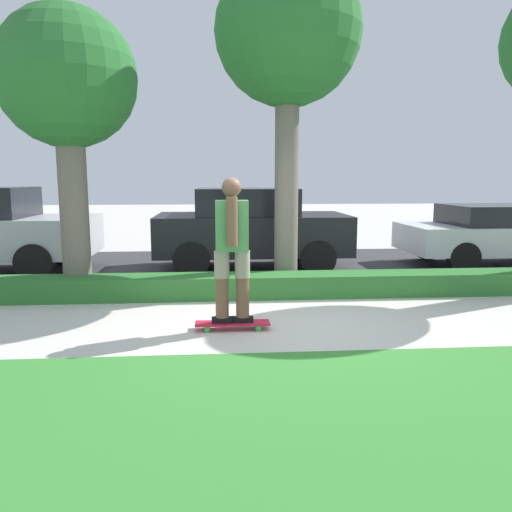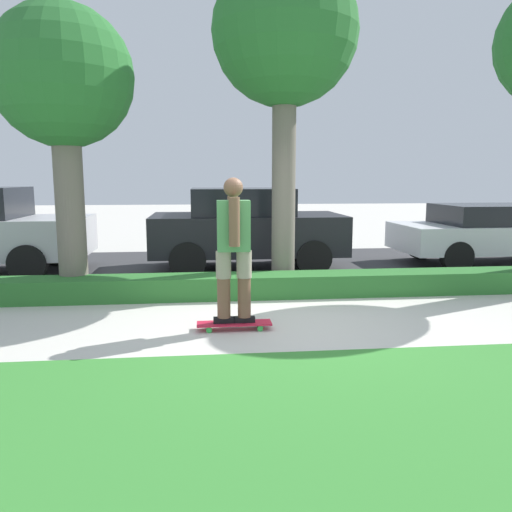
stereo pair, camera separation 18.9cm
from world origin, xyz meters
TOP-DOWN VIEW (x-y plane):
  - ground_plane at (0.00, 0.00)m, footprint 60.00×60.00m
  - grass_lawn_strip at (0.00, -3.00)m, footprint 17.97×4.00m
  - street_asphalt at (0.00, 4.20)m, footprint 17.97×5.00m
  - hedge_row at (0.00, 1.60)m, footprint 17.97×0.60m
  - skateboard at (-0.58, -0.12)m, footprint 0.92×0.24m
  - skater_person at (-0.58, -0.12)m, footprint 0.51×0.45m
  - tree_near at (-2.97, 1.92)m, footprint 2.10×2.10m
  - tree_mid at (0.40, 2.18)m, footprint 2.33×2.33m
  - parked_car_middle at (-0.07, 4.06)m, footprint 3.84×1.99m
  - parked_car_rear at (5.36, 4.07)m, footprint 4.35×1.92m

SIDE VIEW (x-z plane):
  - ground_plane at x=0.00m, z-range 0.00..0.00m
  - street_asphalt at x=0.00m, z-range 0.00..0.01m
  - grass_lawn_strip at x=0.00m, z-range 0.00..0.01m
  - skateboard at x=-0.58m, z-range 0.03..0.12m
  - hedge_row at x=0.00m, z-range 0.00..0.35m
  - parked_car_rear at x=5.36m, z-range 0.05..1.34m
  - parked_car_middle at x=-0.07m, z-range 0.03..1.68m
  - skater_person at x=-0.58m, z-range 0.15..1.92m
  - tree_near at x=-2.97m, z-range 1.04..5.43m
  - tree_mid at x=0.40m, z-range 1.39..6.69m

